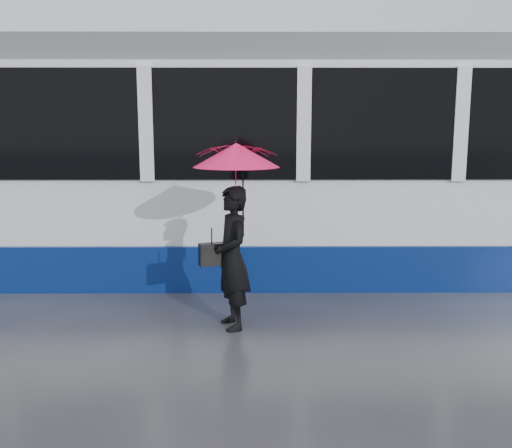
{
  "coord_description": "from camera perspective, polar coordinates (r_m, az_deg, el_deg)",
  "views": [
    {
      "loc": [
        0.81,
        -6.05,
        2.17
      ],
      "look_at": [
        0.86,
        0.22,
        1.1
      ],
      "focal_mm": 40.0,
      "sensor_mm": 36.0,
      "label": 1
    }
  ],
  "objects": [
    {
      "name": "ground",
      "position": [
        6.48,
        -7.7,
        -9.96
      ],
      "size": [
        90.0,
        90.0,
        0.0
      ],
      "primitive_type": "plane",
      "color": "#29292E",
      "rests_on": "ground"
    },
    {
      "name": "rails",
      "position": [
        8.86,
        -5.67,
        -4.47
      ],
      "size": [
        34.0,
        1.51,
        0.02
      ],
      "color": "#3F3D38",
      "rests_on": "ground"
    },
    {
      "name": "tram",
      "position": [
        8.61,
        -6.05,
        6.09
      ],
      "size": [
        26.0,
        2.56,
        3.35
      ],
      "color": "white",
      "rests_on": "ground"
    },
    {
      "name": "woman",
      "position": [
        6.15,
        -2.39,
        -3.41
      ],
      "size": [
        0.54,
        0.66,
        1.55
      ],
      "primitive_type": "imported",
      "rotation": [
        0.0,
        0.0,
        -1.24
      ],
      "color": "black",
      "rests_on": "ground"
    },
    {
      "name": "umbrella",
      "position": [
        6.01,
        -1.97,
        5.22
      ],
      "size": [
        1.16,
        1.16,
        1.05
      ],
      "rotation": [
        0.0,
        0.0,
        0.33
      ],
      "color": "#F3148F",
      "rests_on": "ground"
    },
    {
      "name": "handbag",
      "position": [
        6.17,
        -4.43,
        -3.02
      ],
      "size": [
        0.3,
        0.2,
        0.42
      ],
      "rotation": [
        0.0,
        0.0,
        0.33
      ],
      "color": "black",
      "rests_on": "ground"
    }
  ]
}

